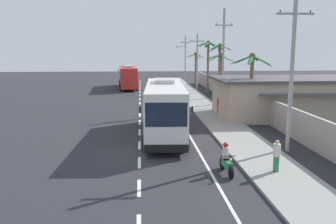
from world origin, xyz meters
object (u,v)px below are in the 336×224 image
at_px(palm_nearest, 196,62).
at_px(palm_farthest, 220,62).
at_px(coach_bus_far_lane, 128,76).
at_px(palm_fourth, 252,73).
at_px(utility_pole_far, 197,61).
at_px(palm_third, 208,56).
at_px(motorcycle_trailing, 181,106).
at_px(coach_bus_foreground, 165,107).
at_px(pedestrian_near_kerb, 219,105).
at_px(motorcycle_beside_bus, 226,161).
at_px(utility_pole_distant, 185,57).
at_px(roadside_building, 304,97).
at_px(utility_pole_nearest, 292,71).
at_px(pedestrian_midwalk, 277,155).
at_px(palm_second, 221,69).
at_px(utility_pole_mid, 223,58).

relative_size(palm_nearest, palm_farthest, 0.83).
distance_m(coach_bus_far_lane, palm_fourth, 28.79).
relative_size(utility_pole_far, palm_third, 1.14).
bearing_deg(motorcycle_trailing, coach_bus_foreground, -103.07).
bearing_deg(utility_pole_far, pedestrian_near_kerb, -93.25).
bearing_deg(motorcycle_beside_bus, utility_pole_distant, 85.27).
bearing_deg(roadside_building, palm_fourth, -171.38).
relative_size(utility_pole_nearest, palm_farthest, 1.35).
distance_m(pedestrian_near_kerb, pedestrian_midwalk, 15.68).
bearing_deg(utility_pole_distant, palm_second, -89.69).
relative_size(utility_pole_distant, roadside_building, 0.52).
height_order(coach_bus_foreground, motorcycle_beside_bus, coach_bus_foreground).
bearing_deg(palm_nearest, utility_pole_mid, -91.45).
height_order(motorcycle_beside_bus, utility_pole_distant, utility_pole_distant).
bearing_deg(pedestrian_near_kerb, motorcycle_trailing, 55.88).
distance_m(utility_pole_mid, palm_second, 2.37).
distance_m(pedestrian_midwalk, palm_nearest, 42.47).
distance_m(coach_bus_foreground, palm_third, 26.00).
relative_size(pedestrian_midwalk, palm_third, 0.22).
bearing_deg(coach_bus_foreground, palm_farthest, 67.31).
bearing_deg(coach_bus_far_lane, palm_farthest, -47.16).
relative_size(utility_pole_distant, palm_nearest, 1.52).
distance_m(pedestrian_near_kerb, palm_fourth, 4.21).
relative_size(motorcycle_trailing, palm_second, 0.34).
relative_size(motorcycle_beside_bus, palm_second, 0.34).
bearing_deg(motorcycle_beside_bus, utility_pole_nearest, 38.19).
distance_m(pedestrian_near_kerb, utility_pole_nearest, 12.46).
height_order(motorcycle_trailing, utility_pole_far, utility_pole_far).
bearing_deg(utility_pole_mid, utility_pole_distant, 89.92).
distance_m(coach_bus_foreground, motorcycle_trailing, 9.59).
distance_m(palm_fourth, palm_farthest, 13.59).
height_order(palm_nearest, palm_second, palm_second).
relative_size(palm_nearest, roadside_building, 0.34).
bearing_deg(utility_pole_distant, roadside_building, -80.48).
relative_size(coach_bus_foreground, palm_fourth, 1.94).
height_order(pedestrian_midwalk, palm_third, palm_third).
relative_size(motorcycle_trailing, palm_fourth, 0.34).
xyz_separation_m(pedestrian_midwalk, utility_pole_nearest, (2.20, 3.91, 3.83)).
xyz_separation_m(coach_bus_far_lane, palm_fourth, (11.62, -26.26, 2.16)).
bearing_deg(coach_bus_far_lane, roadside_building, -56.62).
height_order(motorcycle_trailing, palm_farthest, palm_farthest).
relative_size(coach_bus_foreground, pedestrian_near_kerb, 6.77).
distance_m(utility_pole_nearest, utility_pole_mid, 16.21).
bearing_deg(palm_farthest, pedestrian_near_kerb, -102.25).
relative_size(motorcycle_beside_bus, pedestrian_midwalk, 1.24).
bearing_deg(motorcycle_beside_bus, pedestrian_near_kerb, 79.09).
xyz_separation_m(coach_bus_foreground, palm_nearest, (7.33, 33.88, 1.89)).
xyz_separation_m(coach_bus_far_lane, utility_pole_mid, (10.44, -20.31, 3.34)).
height_order(utility_pole_nearest, roadside_building, utility_pole_nearest).
distance_m(coach_bus_foreground, utility_pole_distant, 44.69).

